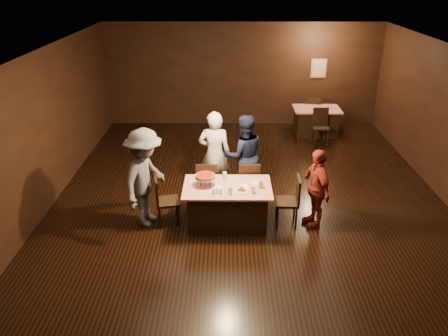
% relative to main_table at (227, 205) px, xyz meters
% --- Properties ---
extents(room, '(10.00, 10.04, 3.02)m').
position_rel_main_table_xyz_m(room, '(0.45, 0.77, 1.75)').
color(room, black).
rests_on(room, ground).
extents(main_table, '(1.60, 1.00, 0.77)m').
position_rel_main_table_xyz_m(main_table, '(0.00, 0.00, 0.00)').
color(main_table, '#A50B19').
rests_on(main_table, ground).
extents(back_table, '(1.30, 0.90, 0.77)m').
position_rel_main_table_xyz_m(back_table, '(2.52, 4.82, 0.00)').
color(back_table, '#A50C0B').
rests_on(back_table, ground).
extents(chair_far_left, '(0.42, 0.42, 0.95)m').
position_rel_main_table_xyz_m(chair_far_left, '(-0.40, 0.75, 0.09)').
color(chair_far_left, black).
rests_on(chair_far_left, ground).
extents(chair_far_right, '(0.47, 0.47, 0.95)m').
position_rel_main_table_xyz_m(chair_far_right, '(0.40, 0.75, 0.09)').
color(chair_far_right, black).
rests_on(chair_far_right, ground).
extents(chair_end_left, '(0.50, 0.50, 0.95)m').
position_rel_main_table_xyz_m(chair_end_left, '(-1.10, -0.00, 0.09)').
color(chair_end_left, black).
rests_on(chair_end_left, ground).
extents(chair_end_right, '(0.44, 0.44, 0.95)m').
position_rel_main_table_xyz_m(chair_end_right, '(1.10, -0.00, 0.09)').
color(chair_end_right, black).
rests_on(chair_end_right, ground).
extents(chair_back_near, '(0.42, 0.42, 0.95)m').
position_rel_main_table_xyz_m(chair_back_near, '(2.52, 4.12, 0.09)').
color(chair_back_near, black).
rests_on(chair_back_near, ground).
extents(chair_back_far, '(0.47, 0.47, 0.95)m').
position_rel_main_table_xyz_m(chair_back_far, '(2.52, 5.42, 0.09)').
color(chair_back_far, black).
rests_on(chair_back_far, ground).
extents(diner_white_jacket, '(0.69, 0.48, 1.82)m').
position_rel_main_table_xyz_m(diner_white_jacket, '(-0.26, 1.17, 0.52)').
color(diner_white_jacket, silver).
rests_on(diner_white_jacket, ground).
extents(diner_navy_hoodie, '(0.96, 0.81, 1.74)m').
position_rel_main_table_xyz_m(diner_navy_hoodie, '(0.34, 1.19, 0.49)').
color(diner_navy_hoodie, '#151833').
rests_on(diner_navy_hoodie, ground).
extents(diner_grey_knit, '(1.04, 1.36, 1.86)m').
position_rel_main_table_xyz_m(diner_grey_knit, '(-1.48, 0.01, 0.55)').
color(diner_grey_knit, '#5B5A60').
rests_on(diner_grey_knit, ground).
extents(diner_red_shirt, '(0.58, 0.95, 1.51)m').
position_rel_main_table_xyz_m(diner_red_shirt, '(1.61, -0.02, 0.37)').
color(diner_red_shirt, '#9F2E22').
rests_on(diner_red_shirt, ground).
extents(pizza_stand, '(0.38, 0.38, 0.22)m').
position_rel_main_table_xyz_m(pizza_stand, '(-0.40, 0.05, 0.57)').
color(pizza_stand, black).
rests_on(pizza_stand, main_table).
extents(plate_with_slice, '(0.25, 0.25, 0.06)m').
position_rel_main_table_xyz_m(plate_with_slice, '(0.25, -0.18, 0.41)').
color(plate_with_slice, white).
rests_on(plate_with_slice, main_table).
extents(plate_empty, '(0.25, 0.25, 0.01)m').
position_rel_main_table_xyz_m(plate_empty, '(0.55, 0.15, 0.39)').
color(plate_empty, white).
rests_on(plate_empty, main_table).
extents(glass_front_left, '(0.08, 0.08, 0.14)m').
position_rel_main_table_xyz_m(glass_front_left, '(0.05, -0.30, 0.46)').
color(glass_front_left, silver).
rests_on(glass_front_left, main_table).
extents(glass_front_right, '(0.08, 0.08, 0.14)m').
position_rel_main_table_xyz_m(glass_front_right, '(0.45, -0.25, 0.46)').
color(glass_front_right, silver).
rests_on(glass_front_right, main_table).
extents(glass_amber, '(0.08, 0.08, 0.14)m').
position_rel_main_table_xyz_m(glass_amber, '(0.60, -0.05, 0.46)').
color(glass_amber, '#BF7F26').
rests_on(glass_amber, main_table).
extents(glass_back, '(0.08, 0.08, 0.14)m').
position_rel_main_table_xyz_m(glass_back, '(-0.05, 0.30, 0.46)').
color(glass_back, silver).
rests_on(glass_back, main_table).
extents(condiments, '(0.17, 0.10, 0.09)m').
position_rel_main_table_xyz_m(condiments, '(-0.18, -0.28, 0.43)').
color(condiments, silver).
rests_on(condiments, main_table).
extents(napkin_center, '(0.19, 0.19, 0.01)m').
position_rel_main_table_xyz_m(napkin_center, '(0.30, -0.00, 0.39)').
color(napkin_center, white).
rests_on(napkin_center, main_table).
extents(napkin_left, '(0.21, 0.21, 0.01)m').
position_rel_main_table_xyz_m(napkin_left, '(-0.15, -0.05, 0.39)').
color(napkin_left, white).
rests_on(napkin_left, main_table).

